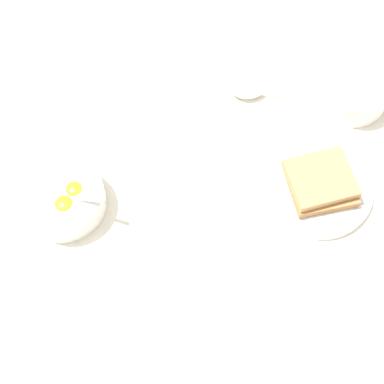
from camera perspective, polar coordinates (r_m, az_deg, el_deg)
ground_plane at (r=0.90m, az=4.05°, el=3.65°), size 3.00×3.00×0.00m
egg_bowl at (r=0.86m, az=-13.58°, el=-0.71°), size 0.15×0.13×0.07m
toast_plate at (r=0.89m, az=13.19°, el=0.53°), size 0.18×0.18×0.01m
toast_sandwich at (r=0.87m, az=13.59°, el=1.28°), size 0.14×0.14×0.03m
soup_spoon at (r=0.97m, az=6.83°, el=10.84°), size 0.16×0.08×0.03m
congee_bowl at (r=0.98m, az=16.98°, el=10.36°), size 0.12×0.12×0.05m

